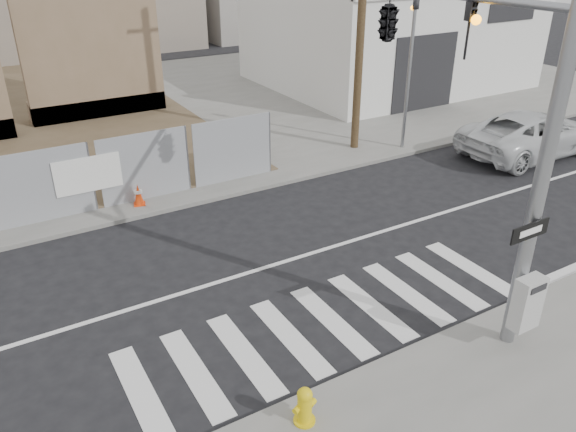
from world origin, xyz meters
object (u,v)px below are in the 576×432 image
signal_pole (434,68)px  suv (532,133)px  traffic_cone_d (138,195)px  auto_shop (388,34)px  fire_hydrant (305,405)px

signal_pole → suv: size_ratio=1.25×
signal_pole → suv: (9.13, 4.01, -4.00)m
signal_pole → traffic_cone_d: signal_pole is taller
auto_shop → traffic_cone_d: size_ratio=19.13×
auto_shop → fire_hydrant: 23.78m
signal_pole → traffic_cone_d: 9.09m
auto_shop → fire_hydrant: auto_shop is taller
signal_pole → traffic_cone_d: size_ratio=11.16×
auto_shop → traffic_cone_d: 17.93m
auto_shop → fire_hydrant: bearing=-132.3°
suv → traffic_cone_d: suv is taller
fire_hydrant → suv: bearing=1.2°
signal_pole → suv: signal_pole is taller
fire_hydrant → traffic_cone_d: size_ratio=1.08×
suv → traffic_cone_d: bearing=78.5°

